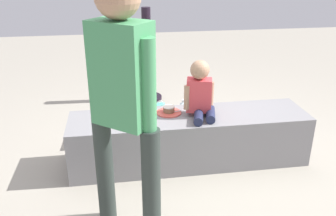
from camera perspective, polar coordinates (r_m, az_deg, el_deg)
ground_plane at (r=3.31m, az=3.29°, el=-8.32°), size 12.00×12.00×0.00m
concrete_ledge at (r=3.20m, az=3.38°, el=-4.87°), size 2.07×0.51×0.45m
child_seated at (r=3.03m, az=5.15°, el=2.53°), size 0.29×0.34×0.48m
adult_standing at (r=2.10m, az=-7.24°, el=2.68°), size 0.41×0.37×1.66m
cake_plate at (r=3.13m, az=0.14°, el=-0.46°), size 0.22×0.22×0.07m
gift_bag at (r=3.72m, az=-1.87°, el=-1.70°), size 0.18×0.09×0.37m
railing_post at (r=4.55m, az=-3.34°, el=6.65°), size 0.36×0.36×1.17m
water_bottle_near_gift at (r=4.13m, az=2.40°, el=-0.17°), size 0.07×0.07×0.21m
party_cup_red at (r=4.27m, az=4.50°, el=-0.18°), size 0.08×0.08×0.09m
cake_box_white at (r=3.67m, az=-12.20°, el=-4.40°), size 0.30×0.32×0.13m
handbag_black_leather at (r=4.01m, az=-8.42°, el=-0.59°), size 0.30×0.14×0.37m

